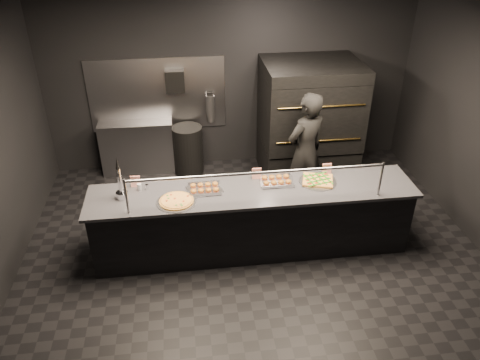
{
  "coord_description": "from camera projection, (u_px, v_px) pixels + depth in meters",
  "views": [
    {
      "loc": [
        -0.79,
        -4.86,
        4.02
      ],
      "look_at": [
        -0.14,
        0.2,
        0.96
      ],
      "focal_mm": 35.0,
      "sensor_mm": 36.0,
      "label": 1
    }
  ],
  "objects": [
    {
      "name": "slider_tray_b",
      "position": [
        276.0,
        180.0,
        5.96
      ],
      "size": [
        0.45,
        0.35,
        0.07
      ],
      "color": "silver",
      "rests_on": "service_counter"
    },
    {
      "name": "trash_bin",
      "position": [
        188.0,
        150.0,
        7.84
      ],
      "size": [
        0.5,
        0.5,
        0.83
      ],
      "primitive_type": "cylinder",
      "color": "black",
      "rests_on": "ground"
    },
    {
      "name": "pizza_oven",
      "position": [
        309.0,
        120.0,
        7.54
      ],
      "size": [
        1.5,
        1.23,
        1.91
      ],
      "color": "black",
      "rests_on": "ground"
    },
    {
      "name": "fire_extinguisher",
      "position": [
        210.0,
        108.0,
        7.74
      ],
      "size": [
        0.14,
        0.14,
        0.51
      ],
      "color": "#B2B2B7",
      "rests_on": "room"
    },
    {
      "name": "round_pizza",
      "position": [
        176.0,
        201.0,
        5.57
      ],
      "size": [
        0.47,
        0.47,
        0.03
      ],
      "color": "silver",
      "rests_on": "service_counter"
    },
    {
      "name": "service_counter",
      "position": [
        253.0,
        220.0,
        6.05
      ],
      "size": [
        4.1,
        0.78,
        1.37
      ],
      "color": "black",
      "rests_on": "ground"
    },
    {
      "name": "slider_tray_a",
      "position": [
        205.0,
        188.0,
        5.8
      ],
      "size": [
        0.47,
        0.39,
        0.06
      ],
      "color": "silver",
      "rests_on": "service_counter"
    },
    {
      "name": "condiment_jar",
      "position": [
        142.0,
        187.0,
        5.8
      ],
      "size": [
        0.14,
        0.05,
        0.09
      ],
      "color": "silver",
      "rests_on": "service_counter"
    },
    {
      "name": "room",
      "position": [
        251.0,
        147.0,
        5.56
      ],
      "size": [
        6.04,
        6.0,
        3.0
      ],
      "color": "black",
      "rests_on": "ground"
    },
    {
      "name": "towel_dispenser",
      "position": [
        175.0,
        81.0,
        7.42
      ],
      "size": [
        0.3,
        0.2,
        0.35
      ],
      "primitive_type": "cube",
      "color": "black",
      "rests_on": "room"
    },
    {
      "name": "beer_tap",
      "position": [
        121.0,
        187.0,
        5.58
      ],
      "size": [
        0.14,
        0.2,
        0.55
      ],
      "color": "silver",
      "rests_on": "service_counter"
    },
    {
      "name": "prep_shelf",
      "position": [
        138.0,
        147.0,
        7.85
      ],
      "size": [
        1.2,
        0.35,
        0.9
      ],
      "primitive_type": "cube",
      "color": "#99999E",
      "rests_on": "ground"
    },
    {
      "name": "square_pizza",
      "position": [
        318.0,
        180.0,
        5.98
      ],
      "size": [
        0.48,
        0.48,
        0.05
      ],
      "color": "silver",
      "rests_on": "service_counter"
    },
    {
      "name": "tent_cards",
      "position": [
        241.0,
        174.0,
        6.0
      ],
      "size": [
        2.59,
        0.04,
        0.15
      ],
      "color": "white",
      "rests_on": "service_counter"
    },
    {
      "name": "worker",
      "position": [
        305.0,
        152.0,
        6.74
      ],
      "size": [
        0.78,
        0.68,
        1.79
      ],
      "primitive_type": "imported",
      "rotation": [
        0.0,
        0.0,
        3.62
      ],
      "color": "black",
      "rests_on": "ground"
    }
  ]
}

